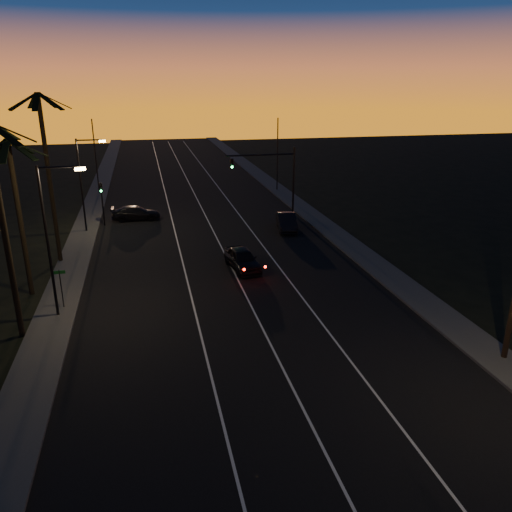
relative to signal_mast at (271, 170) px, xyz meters
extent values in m
cube|color=black|center=(-7.14, -9.99, -4.78)|extent=(20.00, 170.00, 0.01)
cube|color=#3A3A37|center=(-18.34, -9.99, -4.70)|extent=(2.40, 170.00, 0.16)
cube|color=#3A3A37|center=(4.06, -9.99, -4.70)|extent=(2.40, 170.00, 0.16)
cube|color=silver|center=(-10.14, -9.99, -4.76)|extent=(0.12, 160.00, 0.01)
cube|color=silver|center=(-6.64, -9.99, -4.76)|extent=(0.12, 160.00, 0.01)
cube|color=silver|center=(-3.14, -9.99, -4.76)|extent=(0.12, 160.00, 0.01)
cylinder|color=black|center=(-19.74, -21.99, 0.97)|extent=(0.32, 0.32, 11.50)
cube|color=black|center=(-18.71, -21.73, 6.15)|extent=(2.18, 0.92, 1.18)
cube|color=black|center=(-19.30, -21.03, 6.15)|extent=(1.25, 2.12, 1.18)
cube|color=black|center=(-18.89, -22.63, 6.15)|extent=(1.95, 1.61, 1.18)
cylinder|color=black|center=(-20.34, -15.99, 0.22)|extent=(0.32, 0.32, 10.00)
cube|color=black|center=(-19.31, -15.73, 4.65)|extent=(2.18, 0.92, 1.18)
cube|color=black|center=(-19.90, -15.03, 4.65)|extent=(1.25, 2.12, 1.18)
cube|color=black|center=(-20.82, -15.05, 4.65)|extent=(1.34, 2.09, 1.18)
cube|color=black|center=(-20.31, -17.05, 4.65)|extent=(0.45, 2.16, 1.18)
cube|color=black|center=(-19.49, -16.63, 4.65)|extent=(1.95, 1.61, 1.18)
cylinder|color=black|center=(-19.34, -9.99, 1.47)|extent=(0.32, 0.32, 12.50)
cube|color=black|center=(-18.31, -9.73, 7.15)|extent=(2.18, 0.92, 1.18)
cube|color=black|center=(-18.90, -9.03, 7.15)|extent=(1.25, 2.12, 1.18)
cube|color=black|center=(-19.82, -9.05, 7.15)|extent=(1.34, 2.09, 1.18)
cube|color=black|center=(-20.37, -9.78, 7.15)|extent=(2.18, 0.82, 1.18)
cube|color=black|center=(-20.15, -10.67, 7.15)|extent=(1.90, 1.69, 1.18)
cube|color=black|center=(-19.31, -11.05, 7.15)|extent=(0.45, 2.16, 1.18)
cube|color=black|center=(-18.49, -10.63, 7.15)|extent=(1.95, 1.61, 1.18)
cylinder|color=black|center=(-18.14, -19.99, -0.28)|extent=(0.16, 0.16, 9.00)
cylinder|color=black|center=(-17.04, -19.99, 4.07)|extent=(2.20, 0.12, 0.12)
cube|color=#FFC166|center=(-15.94, -19.99, 3.94)|extent=(0.55, 0.26, 0.16)
cylinder|color=black|center=(-18.14, -1.99, -0.53)|extent=(0.16, 0.16, 8.50)
cylinder|color=black|center=(-17.04, -1.99, 3.57)|extent=(2.20, 0.12, 0.12)
cube|color=#FFC166|center=(-15.94, -1.99, 3.44)|extent=(0.55, 0.26, 0.16)
cylinder|color=black|center=(-17.94, -18.99, -3.48)|extent=(0.06, 0.06, 2.60)
cube|color=#0C4D16|center=(-17.94, -18.99, -2.33)|extent=(0.70, 0.03, 0.20)
cylinder|color=black|center=(2.36, 0.01, -1.28)|extent=(0.20, 0.20, 7.00)
cylinder|color=black|center=(-1.14, 0.01, 1.52)|extent=(7.00, 0.16, 0.16)
cube|color=black|center=(-4.04, 0.01, 0.77)|extent=(0.32, 0.28, 1.00)
sphere|color=black|center=(-4.04, -0.16, 1.09)|extent=(0.20, 0.20, 0.20)
sphere|color=black|center=(-4.04, -0.16, 0.77)|extent=(0.20, 0.20, 0.20)
sphere|color=#14FF59|center=(-4.04, -0.16, 0.45)|extent=(0.20, 0.20, 0.20)
cylinder|color=black|center=(-16.64, 0.01, -2.68)|extent=(0.14, 0.14, 4.20)
cube|color=black|center=(-16.64, 0.01, -1.08)|extent=(0.28, 0.25, 0.90)
sphere|color=black|center=(-16.64, -0.14, -0.80)|extent=(0.18, 0.18, 0.18)
sphere|color=black|center=(-16.64, -0.14, -1.08)|extent=(0.18, 0.18, 0.18)
sphere|color=#14FF59|center=(-16.64, -0.14, -1.36)|extent=(0.18, 0.18, 0.18)
cylinder|color=black|center=(-18.14, 15.01, -0.28)|extent=(0.14, 0.14, 9.00)
cylinder|color=black|center=(3.86, 12.01, -0.28)|extent=(0.14, 0.14, 9.00)
imported|color=black|center=(-5.90, -14.56, -3.99)|extent=(2.40, 4.76, 1.55)
sphere|color=#FF0F05|center=(-6.32, -17.35, -3.75)|extent=(0.18, 0.18, 0.18)
sphere|color=#FF0F05|center=(-4.78, -17.16, -3.75)|extent=(0.18, 0.18, 0.18)
imported|color=black|center=(0.16, -5.29, -4.00)|extent=(2.36, 4.87, 1.54)
imported|color=black|center=(-13.64, 1.42, -4.07)|extent=(4.88, 2.15, 1.39)
camera|label=1|loc=(-12.54, -48.68, 8.50)|focal=35.00mm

